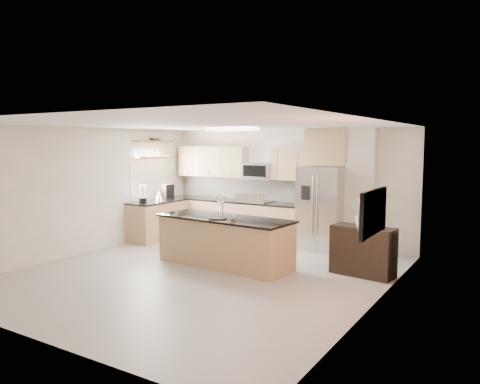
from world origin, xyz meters
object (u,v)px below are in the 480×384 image
Objects in this scene: refrigerator at (322,208)px; credenza at (363,251)px; blender at (143,195)px; coffee_maker at (168,192)px; television at (365,212)px; range at (256,221)px; flower_vase at (364,207)px; cup at (233,217)px; kettle at (159,196)px; bowl at (155,139)px; platter at (217,218)px; microwave at (258,171)px; island at (225,241)px.

refrigerator is 2.06m from credenza.
blender is at bearing -172.32° from credenza.
television reaches higher than coffee_maker.
range is 2.76× the size of blender.
cup is at bearing -158.77° from flower_vase.
blender reaches higher than coffee_maker.
bowl is (-0.23, 0.15, 1.34)m from kettle.
cup is 3.11m from blender.
cup is at bearing -25.39° from bowl.
blender reaches higher than range.
bowl is 0.49× the size of flower_vase.
cup is 0.45× the size of kettle.
platter is 2.94m from kettle.
blender is (-2.07, -1.67, -0.53)m from microwave.
microwave is 2.20× the size of bowl.
flower_vase is at bearing 19.15° from island.
cup is (-0.75, -2.35, 0.07)m from refrigerator.
refrigerator is 2.08m from flower_vase.
range is at bearing 109.67° from island.
platter is (0.58, -2.42, 0.44)m from range.
coffee_maker is at bearing 100.01° from kettle.
microwave is 2.70m from platter.
microwave reaches higher than flower_vase.
television is at bearing -23.77° from coffee_maker.
blender reaches higher than island.
flower_vase is (2.42, 0.64, 0.75)m from island.
bowl is (-2.83, 1.52, 1.46)m from platter.
range is 2.61m from cup.
island is at bearing 72.72° from television.
microwave is 2.69m from island.
bowl is (-5.26, 0.63, 1.95)m from credenza.
kettle is (0.05, 0.50, -0.06)m from blender.
credenza is 2.97× the size of coffee_maker.
refrigerator is at bearing 21.90° from blender.
credenza is at bearing -5.42° from kettle.
television is (5.54, -2.07, 0.31)m from kettle.
credenza is 2.64m from platter.
refrigerator is at bearing 131.88° from flower_vase.
blender reaches higher than platter.
island is at bearing -75.42° from microwave.
island is 3.19m from coffee_maker.
blender is 0.59× the size of flower_vase.
coffee_maker is (-3.01, 1.75, 0.14)m from cup.
kettle is at bearing 155.29° from cup.
bowl reaches higher than microwave.
blender is (-3.73, -1.50, 0.21)m from refrigerator.
cup is (0.91, -2.40, 0.48)m from range.
television is (5.58, -1.57, 0.25)m from blender.
platter is (-0.34, -0.02, -0.04)m from cup.
refrigerator reaches higher than television.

